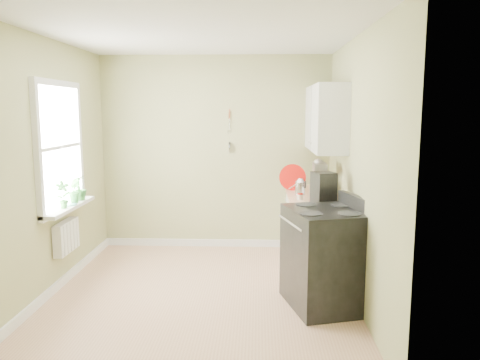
{
  "coord_description": "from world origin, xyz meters",
  "views": [
    {
      "loc": [
        0.59,
        -4.74,
        1.95
      ],
      "look_at": [
        0.39,
        0.55,
        1.16
      ],
      "focal_mm": 35.0,
      "sensor_mm": 36.0,
      "label": 1
    }
  ],
  "objects_px": {
    "stand_mixer": "(319,180)",
    "kettle": "(300,187)",
    "coffee_maker": "(323,190)",
    "stove": "(326,257)"
  },
  "relations": [
    {
      "from": "stand_mixer",
      "to": "stove",
      "type": "bearing_deg",
      "value": -93.72
    },
    {
      "from": "kettle",
      "to": "coffee_maker",
      "type": "distance_m",
      "value": 0.7
    },
    {
      "from": "kettle",
      "to": "coffee_maker",
      "type": "height_order",
      "value": "coffee_maker"
    },
    {
      "from": "stove",
      "to": "stand_mixer",
      "type": "distance_m",
      "value": 1.34
    },
    {
      "from": "stove",
      "to": "coffee_maker",
      "type": "relative_size",
      "value": 2.98
    },
    {
      "from": "stove",
      "to": "kettle",
      "type": "bearing_deg",
      "value": 97.58
    },
    {
      "from": "coffee_maker",
      "to": "kettle",
      "type": "bearing_deg",
      "value": 105.95
    },
    {
      "from": "stand_mixer",
      "to": "kettle",
      "type": "distance_m",
      "value": 0.25
    },
    {
      "from": "stand_mixer",
      "to": "kettle",
      "type": "bearing_deg",
      "value": -179.66
    },
    {
      "from": "stove",
      "to": "kettle",
      "type": "xyz_separation_m",
      "value": [
        -0.16,
        1.19,
        0.51
      ]
    }
  ]
}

